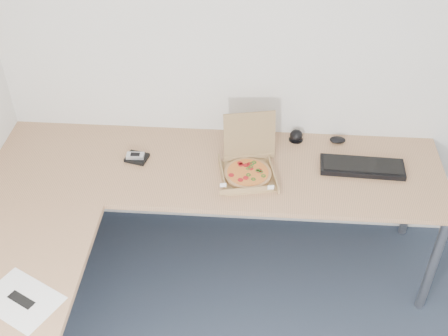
# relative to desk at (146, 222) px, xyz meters

# --- Properties ---
(room_shell) EXTENTS (3.50, 3.50, 2.50)m
(room_shell) POSITION_rel_desk_xyz_m (0.82, -0.97, 0.55)
(room_shell) COLOR silver
(room_shell) RESTS_ON ground
(desk) EXTENTS (2.50, 2.20, 0.73)m
(desk) POSITION_rel_desk_xyz_m (0.00, 0.00, 0.00)
(desk) COLOR tan
(desk) RESTS_ON ground
(pizza_box) EXTENTS (0.29, 0.33, 0.29)m
(pizza_box) POSITION_rel_desk_xyz_m (0.50, 0.37, 0.06)
(pizza_box) COLOR #A38050
(pizza_box) RESTS_ON desk
(drinking_glass) EXTENTS (0.07, 0.07, 0.12)m
(drinking_glass) POSITION_rel_desk_xyz_m (0.57, 0.62, 0.09)
(drinking_glass) COLOR silver
(drinking_glass) RESTS_ON desk
(keyboard) EXTENTS (0.46, 0.18, 0.03)m
(keyboard) POSITION_rel_desk_xyz_m (1.12, 0.46, 0.04)
(keyboard) COLOR black
(keyboard) RESTS_ON desk
(mouse) EXTENTS (0.11, 0.09, 0.03)m
(mouse) POSITION_rel_desk_xyz_m (1.01, 0.70, 0.05)
(mouse) COLOR black
(mouse) RESTS_ON desk
(wallet) EXTENTS (0.14, 0.12, 0.02)m
(wallet) POSITION_rel_desk_xyz_m (-0.13, 0.46, 0.04)
(wallet) COLOR black
(wallet) RESTS_ON desk
(phone) EXTENTS (0.10, 0.06, 0.02)m
(phone) POSITION_rel_desk_xyz_m (-0.13, 0.45, 0.06)
(phone) COLOR #B2B5BA
(phone) RESTS_ON wallet
(paper_sheet) EXTENTS (0.40, 0.36, 0.00)m
(paper_sheet) POSITION_rel_desk_xyz_m (-0.44, -0.54, 0.03)
(paper_sheet) COLOR white
(paper_sheet) RESTS_ON desk
(dome_speaker) EXTENTS (0.08, 0.08, 0.07)m
(dome_speaker) POSITION_rel_desk_xyz_m (0.77, 0.71, 0.06)
(dome_speaker) COLOR black
(dome_speaker) RESTS_ON desk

